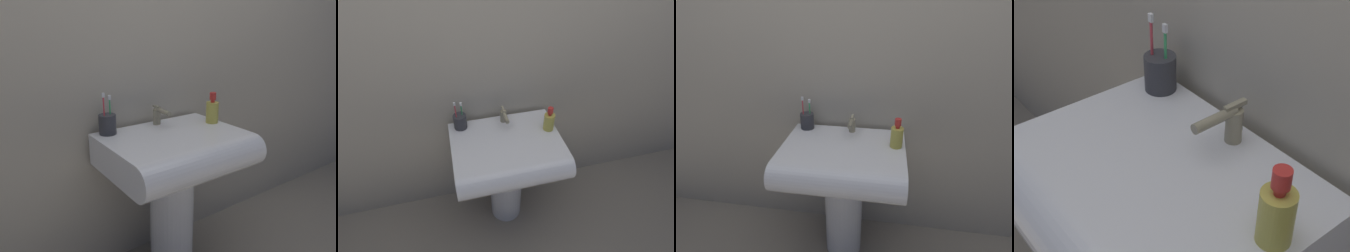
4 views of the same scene
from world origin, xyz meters
The scene contains 4 objects.
sink_basin centered at (0.00, -0.05, 0.65)m, with size 0.63×0.50×0.15m.
faucet centered at (0.02, 0.14, 0.78)m, with size 0.04×0.14×0.09m.
toothbrush_cup centered at (-0.24, 0.16, 0.77)m, with size 0.08×0.08×0.19m.
soap_bottle centered at (0.27, 0.03, 0.79)m, with size 0.06×0.06×0.15m.
Camera 4 is at (0.63, -0.46, 1.39)m, focal length 55.00 mm.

